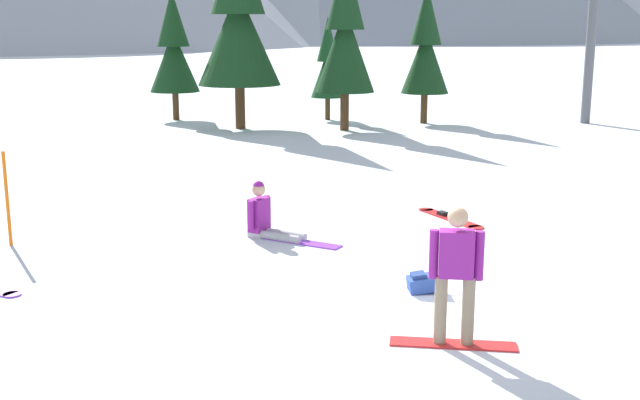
% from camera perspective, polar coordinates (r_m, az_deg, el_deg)
% --- Properties ---
extents(ground_plane, '(800.00, 800.00, 0.00)m').
position_cam_1_polar(ground_plane, '(10.30, 5.06, -8.60)').
color(ground_plane, silver).
extents(snowboarder_foreground, '(1.49, 0.81, 1.68)m').
position_cam_1_polar(snowboarder_foreground, '(9.31, 9.80, -5.27)').
color(snowboarder_foreground, red).
rests_on(snowboarder_foreground, ground_plane).
extents(snowboarder_midground, '(1.51, 1.47, 1.01)m').
position_cam_1_polar(snowboarder_midground, '(14.02, -3.86, -1.32)').
color(snowboarder_midground, '#B7B7BC').
rests_on(snowboarder_midground, ground_plane).
extents(loose_snowboard_far_spare, '(0.73, 1.94, 0.09)m').
position_cam_1_polar(loose_snowboard_far_spare, '(15.62, 9.39, -1.27)').
color(loose_snowboard_far_spare, red).
rests_on(loose_snowboard_far_spare, ground_plane).
extents(backpack_blue, '(0.55, 0.40, 0.29)m').
position_cam_1_polar(backpack_blue, '(11.32, 7.49, -5.94)').
color(backpack_blue, '#2D4C9E').
rests_on(backpack_blue, ground_plane).
extents(trail_marker_pole, '(0.06, 0.06, 1.65)m').
position_cam_1_polar(trail_marker_pole, '(14.38, -21.72, 0.07)').
color(trail_marker_pole, orange).
rests_on(trail_marker_pole, ground_plane).
extents(pine_tree_slender, '(1.82, 1.82, 5.24)m').
position_cam_1_polar(pine_tree_slender, '(30.66, 7.66, 10.84)').
color(pine_tree_slender, '#472D19').
rests_on(pine_tree_slender, ground_plane).
extents(pine_tree_broad, '(1.96, 1.96, 5.08)m').
position_cam_1_polar(pine_tree_broad, '(32.02, -10.56, 10.66)').
color(pine_tree_broad, '#472D19').
rests_on(pine_tree_broad, ground_plane).
extents(pine_tree_short, '(2.12, 2.12, 6.25)m').
position_cam_1_polar(pine_tree_short, '(28.28, 1.83, 11.92)').
color(pine_tree_short, '#472D19').
rests_on(pine_tree_short, ground_plane).
extents(pine_tree_leaning, '(2.98, 2.98, 7.19)m').
position_cam_1_polar(pine_tree_leaning, '(28.91, -5.94, 12.91)').
color(pine_tree_leaning, '#472D19').
rests_on(pine_tree_leaning, ground_plane).
extents(pine_tree_twin, '(1.35, 1.35, 4.06)m').
position_cam_1_polar(pine_tree_twin, '(31.57, 0.57, 9.82)').
color(pine_tree_twin, '#472D19').
rests_on(pine_tree_twin, ground_plane).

